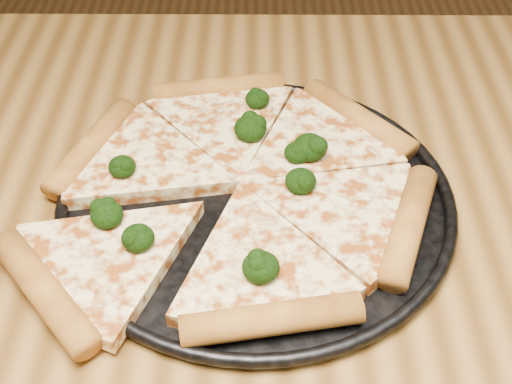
{
  "coord_description": "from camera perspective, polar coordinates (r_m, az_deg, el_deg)",
  "views": [
    {
      "loc": [
        -0.04,
        -0.39,
        1.2
      ],
      "look_at": [
        -0.04,
        0.08,
        0.77
      ],
      "focal_mm": 48.48,
      "sensor_mm": 36.0,
      "label": 1
    }
  ],
  "objects": [
    {
      "name": "pizza_pan",
      "position": [
        0.65,
        0.0,
        -0.54
      ],
      "size": [
        0.37,
        0.37,
        0.02
      ],
      "color": "black",
      "rests_on": "dining_table"
    },
    {
      "name": "broccoli_florets",
      "position": [
        0.64,
        -1.56,
        1.76
      ],
      "size": [
        0.21,
        0.26,
        0.02
      ],
      "color": "black",
      "rests_on": "pizza"
    },
    {
      "name": "pizza",
      "position": [
        0.64,
        -1.81,
        0.45
      ],
      "size": [
        0.4,
        0.38,
        0.03
      ],
      "rotation": [
        0.0,
        0.0,
        0.18
      ],
      "color": "#FFE39C",
      "rests_on": "pizza_pan"
    },
    {
      "name": "dining_table",
      "position": [
        0.67,
        3.34,
        -11.73
      ],
      "size": [
        1.2,
        0.9,
        0.75
      ],
      "color": "brown",
      "rests_on": "ground"
    }
  ]
}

